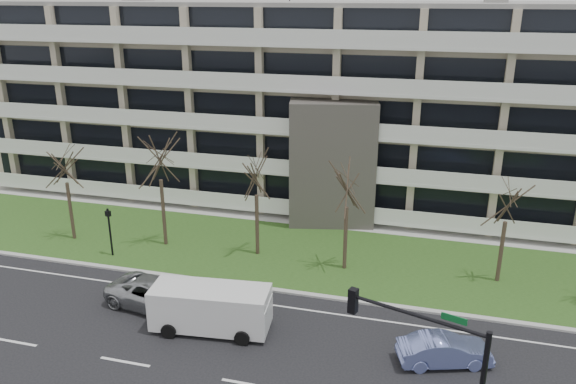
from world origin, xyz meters
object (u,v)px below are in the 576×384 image
(traffic_signal, at_px, (433,364))
(pedestrian_signal, at_px, (109,226))
(silver_pickup, at_px, (157,294))
(white_van, at_px, (212,305))
(blue_sedan, at_px, (444,350))

(traffic_signal, xyz_separation_m, pedestrian_signal, (-19.95, 11.54, -1.81))
(pedestrian_signal, bearing_deg, silver_pickup, -24.53)
(white_van, relative_size, pedestrian_signal, 1.86)
(silver_pickup, distance_m, pedestrian_signal, 7.69)
(blue_sedan, xyz_separation_m, white_van, (-11.20, -0.14, 0.67))
(silver_pickup, xyz_separation_m, blue_sedan, (14.82, -1.00, -0.09))
(silver_pickup, height_order, pedestrian_signal, pedestrian_signal)
(blue_sedan, relative_size, traffic_signal, 0.70)
(silver_pickup, bearing_deg, white_van, -97.18)
(blue_sedan, bearing_deg, pedestrian_signal, 55.73)
(blue_sedan, height_order, pedestrian_signal, pedestrian_signal)
(pedestrian_signal, bearing_deg, white_van, -16.92)
(silver_pickup, distance_m, blue_sedan, 14.85)
(silver_pickup, distance_m, traffic_signal, 15.95)
(silver_pickup, bearing_deg, blue_sedan, -83.60)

